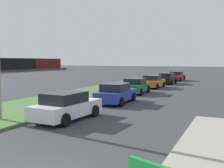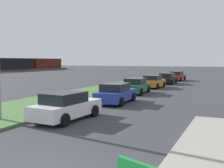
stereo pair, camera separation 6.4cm
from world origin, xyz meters
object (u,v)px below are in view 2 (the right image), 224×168
parked_car_green (136,86)px  parked_car_black (167,79)px  parked_car_red (177,76)px  parked_car_white (66,106)px  streetlight (2,35)px  parked_car_blue (116,93)px  parked_car_orange (153,82)px

parked_car_green → parked_car_black: bearing=-3.8°
parked_car_green → parked_car_red: size_ratio=1.00×
parked_car_red → parked_car_green: bearing=-177.6°
parked_car_green → parked_car_red: bearing=-3.5°
parked_car_white → parked_car_green: (12.62, 0.57, 0.00)m
parked_car_white → parked_car_red: (31.39, 0.34, 0.00)m
parked_car_white → streetlight: streetlight is taller
streetlight → parked_car_blue: bearing=-18.6°
parked_car_red → parked_car_black: bearing=-177.1°
parked_car_black → parked_car_green: bearing=179.9°
parked_car_green → parked_car_blue: bearing=-176.7°
parked_car_white → parked_car_green: 12.63m
parked_car_blue → streetlight: (-8.03, 2.71, 3.67)m
parked_car_red → streetlight: size_ratio=0.59×
parked_car_white → parked_car_red: same height
parked_car_green → parked_car_red: same height
parked_car_orange → parked_car_white: bearing=-176.9°
parked_car_green → parked_car_orange: (5.99, 0.01, 0.00)m
parked_car_blue → parked_car_green: same height
parked_car_orange → streetlight: size_ratio=0.58×
parked_car_orange → parked_car_blue: bearing=-175.5°
parked_car_green → parked_car_black: 12.20m
parked_car_blue → parked_car_green: size_ratio=1.00×
parked_car_white → parked_car_blue: bearing=2.5°
parked_car_blue → parked_car_black: size_ratio=1.01×
parked_car_black → parked_car_red: (6.56, -0.02, 0.00)m
streetlight → parked_car_red: bearing=-3.9°
parked_car_blue → parked_car_green: (6.27, 0.67, 0.00)m
parked_car_white → parked_car_black: (24.82, 0.36, 0.00)m
parked_car_green → streetlight: 14.90m
parked_car_blue → parked_car_red: size_ratio=0.99×
parked_car_white → parked_car_orange: same height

